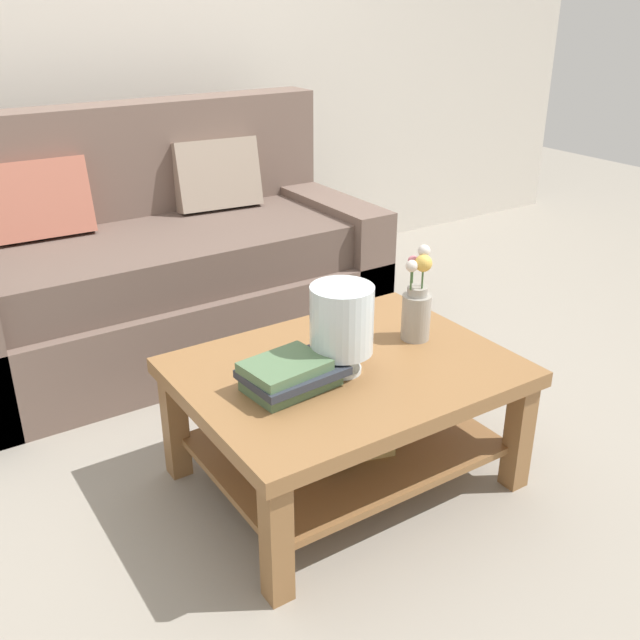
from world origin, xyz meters
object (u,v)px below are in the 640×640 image
object	(u,v)px
glass_hurricane_vase	(342,322)
coffee_table	(345,398)
flower_pitcher	(417,305)
book_stack_main	(290,374)
couch	(158,270)

from	to	relation	value
glass_hurricane_vase	coffee_table	bearing A→B (deg)	32.05
coffee_table	flower_pitcher	bearing A→B (deg)	6.09
glass_hurricane_vase	book_stack_main	bearing A→B (deg)	-178.59
couch	glass_hurricane_vase	bearing A→B (deg)	-86.95
couch	coffee_table	size ratio (longest dim) A/B	1.87
couch	glass_hurricane_vase	xyz separation A→B (m)	(0.07, -1.35, 0.24)
book_stack_main	flower_pitcher	xyz separation A→B (m)	(0.53, 0.06, 0.08)
couch	flower_pitcher	xyz separation A→B (m)	(0.42, -1.29, 0.19)
book_stack_main	flower_pitcher	size ratio (longest dim) A/B	0.93
coffee_table	glass_hurricane_vase	distance (m)	0.29
coffee_table	book_stack_main	world-z (taller)	book_stack_main
book_stack_main	glass_hurricane_vase	xyz separation A→B (m)	(0.19, 0.00, 0.12)
coffee_table	flower_pitcher	xyz separation A→B (m)	(0.31, 0.03, 0.24)
book_stack_main	coffee_table	bearing A→B (deg)	6.71
flower_pitcher	coffee_table	bearing A→B (deg)	-173.91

